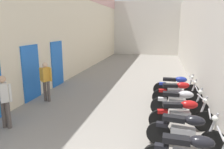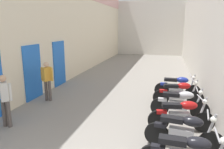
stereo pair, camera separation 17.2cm
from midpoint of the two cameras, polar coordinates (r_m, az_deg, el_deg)
ground_plane at (r=10.79m, az=4.30°, el=-3.01°), size 36.89×36.89×0.00m
building_left at (r=13.37m, az=-9.55°, el=18.11°), size 0.45×20.89×8.37m
building_right at (r=12.34m, az=22.90°, el=9.91°), size 0.45×20.89×5.05m
building_far_end at (r=23.74m, az=10.44°, el=12.08°), size 9.66×2.00×5.49m
motorcycle_third at (r=5.50m, az=19.49°, el=-14.07°), size 1.85×0.58×1.04m
motorcycle_fourth at (r=6.42m, az=18.79°, el=-10.07°), size 1.84×0.58×1.04m
motorcycle_fifth at (r=7.33m, az=18.30°, el=-7.19°), size 1.85×0.58×1.04m
motorcycle_sixth at (r=8.37m, az=17.87°, el=-4.70°), size 1.84×0.58×1.04m
motorcycle_seventh at (r=9.26m, az=17.59°, el=-3.01°), size 1.85×0.58×1.04m
pedestrian_mid_alley at (r=6.91m, az=-26.07°, el=-5.43°), size 0.52×0.38×1.57m
pedestrian_further_down at (r=8.76m, az=-16.35°, el=-1.00°), size 0.52×0.39×1.57m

